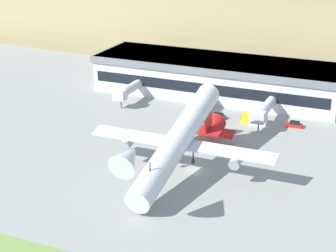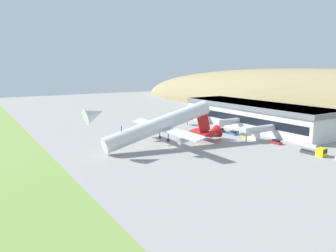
{
  "view_description": "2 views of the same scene",
  "coord_description": "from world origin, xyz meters",
  "px_view_note": "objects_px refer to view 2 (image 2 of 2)",
  "views": [
    {
      "loc": [
        37.63,
        -101.84,
        52.54
      ],
      "look_at": [
        -5.9,
        -0.35,
        9.75
      ],
      "focal_mm": 60.0,
      "sensor_mm": 36.0,
      "label": 1
    },
    {
      "loc": [
        89.8,
        -56.69,
        26.87
      ],
      "look_at": [
        -5.06,
        2.22,
        6.56
      ],
      "focal_mm": 35.0,
      "sensor_mm": 36.0,
      "label": 2
    }
  ],
  "objects_px": {
    "service_car_1": "(233,133)",
    "traffic_cone_0": "(204,147)",
    "cargo_airplane": "(162,126)",
    "fuel_truck": "(313,150)",
    "jetway_0": "(194,116)",
    "terminal_building": "(255,114)",
    "jetway_1": "(226,122)",
    "service_car_3": "(221,130)",
    "box_truck": "(251,135)",
    "service_car_2": "(276,142)",
    "jetway_2": "(256,130)"
  },
  "relations": [
    {
      "from": "cargo_airplane",
      "to": "box_truck",
      "type": "relative_size",
      "value": 7.62
    },
    {
      "from": "fuel_truck",
      "to": "traffic_cone_0",
      "type": "height_order",
      "value": "fuel_truck"
    },
    {
      "from": "jetway_0",
      "to": "service_car_3",
      "type": "height_order",
      "value": "jetway_0"
    },
    {
      "from": "service_car_2",
      "to": "jetway_1",
      "type": "bearing_deg",
      "value": 179.49
    },
    {
      "from": "service_car_3",
      "to": "box_truck",
      "type": "relative_size",
      "value": 0.65
    },
    {
      "from": "terminal_building",
      "to": "jetway_0",
      "type": "distance_m",
      "value": 27.84
    },
    {
      "from": "service_car_1",
      "to": "service_car_3",
      "type": "xyz_separation_m",
      "value": [
        -7.13,
        -0.38,
        -0.01
      ]
    },
    {
      "from": "traffic_cone_0",
      "to": "jetway_1",
      "type": "bearing_deg",
      "value": 124.81
    },
    {
      "from": "fuel_truck",
      "to": "service_car_2",
      "type": "bearing_deg",
      "value": 173.88
    },
    {
      "from": "jetway_0",
      "to": "service_car_3",
      "type": "distance_m",
      "value": 21.09
    },
    {
      "from": "cargo_airplane",
      "to": "fuel_truck",
      "type": "relative_size",
      "value": 6.53
    },
    {
      "from": "service_car_1",
      "to": "fuel_truck",
      "type": "bearing_deg",
      "value": -0.16
    },
    {
      "from": "cargo_airplane",
      "to": "service_car_1",
      "type": "height_order",
      "value": "cargo_airplane"
    },
    {
      "from": "terminal_building",
      "to": "jetway_2",
      "type": "bearing_deg",
      "value": -45.23
    },
    {
      "from": "terminal_building",
      "to": "jetway_1",
      "type": "relative_size",
      "value": 6.07
    },
    {
      "from": "jetway_0",
      "to": "service_car_3",
      "type": "bearing_deg",
      "value": -4.23
    },
    {
      "from": "terminal_building",
      "to": "service_car_3",
      "type": "xyz_separation_m",
      "value": [
        -0.2,
        -19.73,
        -5.55
      ]
    },
    {
      "from": "jetway_0",
      "to": "cargo_airplane",
      "type": "bearing_deg",
      "value": -49.63
    },
    {
      "from": "jetway_2",
      "to": "service_car_2",
      "type": "distance_m",
      "value": 8.56
    },
    {
      "from": "cargo_airplane",
      "to": "service_car_3",
      "type": "relative_size",
      "value": 11.69
    },
    {
      "from": "service_car_1",
      "to": "traffic_cone_0",
      "type": "height_order",
      "value": "service_car_1"
    },
    {
      "from": "jetway_1",
      "to": "terminal_building",
      "type": "bearing_deg",
      "value": 92.24
    },
    {
      "from": "terminal_building",
      "to": "service_car_1",
      "type": "bearing_deg",
      "value": -70.3
    },
    {
      "from": "jetway_0",
      "to": "service_car_2",
      "type": "distance_m",
      "value": 48.09
    },
    {
      "from": "box_truck",
      "to": "traffic_cone_0",
      "type": "bearing_deg",
      "value": -86.9
    },
    {
      "from": "cargo_airplane",
      "to": "traffic_cone_0",
      "type": "xyz_separation_m",
      "value": [
        8.29,
        11.77,
        -7.17
      ]
    },
    {
      "from": "terminal_building",
      "to": "fuel_truck",
      "type": "xyz_separation_m",
      "value": [
        42.69,
        -19.45,
        -4.63
      ]
    },
    {
      "from": "jetway_1",
      "to": "box_truck",
      "type": "height_order",
      "value": "jetway_1"
    },
    {
      "from": "service_car_3",
      "to": "box_truck",
      "type": "distance_m",
      "value": 17.22
    },
    {
      "from": "jetway_2",
      "to": "service_car_3",
      "type": "xyz_separation_m",
      "value": [
        -19.51,
        -0.26,
        -3.38
      ]
    },
    {
      "from": "service_car_1",
      "to": "traffic_cone_0",
      "type": "xyz_separation_m",
      "value": [
        11.33,
        -23.46,
        -0.35
      ]
    },
    {
      "from": "terminal_building",
      "to": "box_truck",
      "type": "xyz_separation_m",
      "value": [
        17.0,
        -19.51,
        -4.73
      ]
    },
    {
      "from": "jetway_1",
      "to": "jetway_2",
      "type": "bearing_deg",
      "value": -5.91
    },
    {
      "from": "cargo_airplane",
      "to": "traffic_cone_0",
      "type": "relative_size",
      "value": 89.02
    },
    {
      "from": "service_car_2",
      "to": "box_truck",
      "type": "xyz_separation_m",
      "value": [
        -10.01,
        -1.74,
        0.79
      ]
    },
    {
      "from": "terminal_building",
      "to": "traffic_cone_0",
      "type": "xyz_separation_m",
      "value": [
        18.26,
        -42.82,
        -5.88
      ]
    },
    {
      "from": "jetway_1",
      "to": "cargo_airplane",
      "type": "height_order",
      "value": "cargo_airplane"
    },
    {
      "from": "jetway_1",
      "to": "traffic_cone_0",
      "type": "bearing_deg",
      "value": -55.19
    },
    {
      "from": "cargo_airplane",
      "to": "fuel_truck",
      "type": "height_order",
      "value": "cargo_airplane"
    },
    {
      "from": "fuel_truck",
      "to": "box_truck",
      "type": "xyz_separation_m",
      "value": [
        -25.69,
        -0.06,
        -0.1
      ]
    },
    {
      "from": "terminal_building",
      "to": "jetway_2",
      "type": "relative_size",
      "value": 4.68
    },
    {
      "from": "traffic_cone_0",
      "to": "terminal_building",
      "type": "bearing_deg",
      "value": 113.1
    },
    {
      "from": "jetway_0",
      "to": "service_car_3",
      "type": "relative_size",
      "value": 3.03
    },
    {
      "from": "jetway_0",
      "to": "fuel_truck",
      "type": "relative_size",
      "value": 1.69
    },
    {
      "from": "service_car_1",
      "to": "box_truck",
      "type": "distance_m",
      "value": 10.1
    },
    {
      "from": "service_car_2",
      "to": "traffic_cone_0",
      "type": "xyz_separation_m",
      "value": [
        -8.74,
        -25.04,
        -0.36
      ]
    },
    {
      "from": "service_car_3",
      "to": "fuel_truck",
      "type": "distance_m",
      "value": 42.9
    },
    {
      "from": "jetway_1",
      "to": "cargo_airplane",
      "type": "bearing_deg",
      "value": -75.93
    },
    {
      "from": "cargo_airplane",
      "to": "box_truck",
      "type": "height_order",
      "value": "cargo_airplane"
    },
    {
      "from": "cargo_airplane",
      "to": "service_car_1",
      "type": "bearing_deg",
      "value": 94.94
    }
  ]
}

